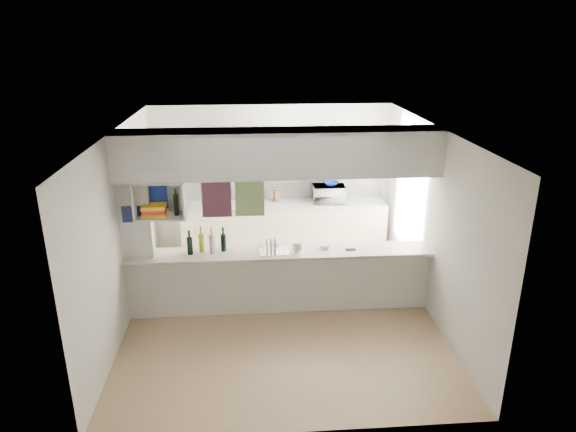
{
  "coord_description": "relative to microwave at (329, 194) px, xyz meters",
  "views": [
    {
      "loc": [
        -0.39,
        -6.47,
        3.78
      ],
      "look_at": [
        0.15,
        0.5,
        1.25
      ],
      "focal_mm": 32.0,
      "sensor_mm": 36.0,
      "label": 1
    }
  ],
  "objects": [
    {
      "name": "wall_left",
      "position": [
        -3.1,
        -2.08,
        0.23
      ],
      "size": [
        0.0,
        4.8,
        4.8
      ],
      "primitive_type": "plane",
      "rotation": [
        1.57,
        0.0,
        1.57
      ],
      "color": "silver",
      "rests_on": "floor"
    },
    {
      "name": "knife_block",
      "position": [
        -0.91,
        0.1,
        -0.05
      ],
      "size": [
        0.12,
        0.11,
        0.21
      ],
      "primitive_type": "cube",
      "rotation": [
        0.0,
        0.0,
        0.25
      ],
      "color": "brown",
      "rests_on": "bench_top"
    },
    {
      "name": "utensil_jar",
      "position": [
        -1.29,
        0.07,
        -0.08
      ],
      "size": [
        0.1,
        0.1,
        0.14
      ],
      "primitive_type": "cylinder",
      "color": "black",
      "rests_on": "bench_top"
    },
    {
      "name": "dish_rack",
      "position": [
        -1.09,
        -2.1,
        -0.07
      ],
      "size": [
        0.41,
        0.32,
        0.21
      ],
      "rotation": [
        0.0,
        0.0,
        0.08
      ],
      "color": "silver",
      "rests_on": "breakfast_bar"
    },
    {
      "name": "bowl",
      "position": [
        0.03,
        0.02,
        0.18
      ],
      "size": [
        0.25,
        0.25,
        0.06
      ],
      "primitive_type": "imported",
      "color": "navy",
      "rests_on": "microwave"
    },
    {
      "name": "servery_partition",
      "position": [
        -1.17,
        -2.08,
        0.59
      ],
      "size": [
        4.2,
        0.5,
        2.6
      ],
      "color": "silver",
      "rests_on": "floor"
    },
    {
      "name": "cubby_shelf",
      "position": [
        -2.57,
        -2.15,
        0.64
      ],
      "size": [
        0.65,
        0.35,
        0.5
      ],
      "color": "white",
      "rests_on": "bulkhead"
    },
    {
      "name": "microwave",
      "position": [
        0.0,
        0.0,
        0.0
      ],
      "size": [
        0.56,
        0.38,
        0.31
      ],
      "primitive_type": "imported",
      "rotation": [
        0.0,
        0.0,
        3.13
      ],
      "color": "white",
      "rests_on": "bench_top"
    },
    {
      "name": "floor",
      "position": [
        -1.0,
        -2.08,
        -1.07
      ],
      "size": [
        4.8,
        4.8,
        0.0
      ],
      "primitive_type": "plane",
      "color": "tan",
      "rests_on": "ground"
    },
    {
      "name": "plastic_tubs",
      "position": [
        -0.34,
        -2.05,
        -0.12
      ],
      "size": [
        0.48,
        0.17,
        0.06
      ],
      "color": "silver",
      "rests_on": "breakfast_bar"
    },
    {
      "name": "ceiling",
      "position": [
        -1.0,
        -2.08,
        1.53
      ],
      "size": [
        4.8,
        4.8,
        0.0
      ],
      "primitive_type": "plane",
      "color": "white",
      "rests_on": "wall_back"
    },
    {
      "name": "wine_bottles",
      "position": [
        -2.0,
        -2.04,
        -0.02
      ],
      "size": [
        0.53,
        0.16,
        0.38
      ],
      "color": "black",
      "rests_on": "breakfast_bar"
    },
    {
      "name": "cup",
      "position": [
        -0.77,
        -2.15,
        -0.08
      ],
      "size": [
        0.16,
        0.16,
        0.11
      ],
      "primitive_type": "imported",
      "rotation": [
        0.0,
        0.0,
        -0.2
      ],
      "color": "white",
      "rests_on": "dish_rack"
    },
    {
      "name": "kitchen_run",
      "position": [
        -0.84,
        0.05,
        -0.25
      ],
      "size": [
        3.6,
        0.63,
        2.24
      ],
      "color": "beige",
      "rests_on": "floor"
    },
    {
      "name": "wall_back",
      "position": [
        -1.0,
        0.32,
        0.23
      ],
      "size": [
        4.2,
        0.0,
        4.2
      ],
      "primitive_type": "plane",
      "rotation": [
        1.57,
        0.0,
        0.0
      ],
      "color": "silver",
      "rests_on": "floor"
    },
    {
      "name": "wall_right",
      "position": [
        1.1,
        -2.08,
        0.23
      ],
      "size": [
        0.0,
        4.8,
        4.8
      ],
      "primitive_type": "plane",
      "rotation": [
        1.57,
        0.0,
        -1.57
      ],
      "color": "silver",
      "rests_on": "floor"
    }
  ]
}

